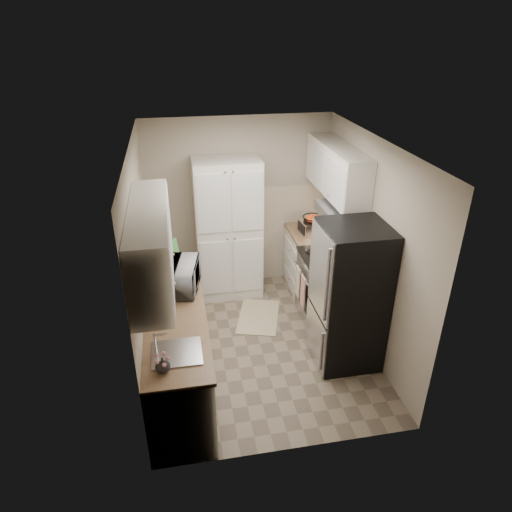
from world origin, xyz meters
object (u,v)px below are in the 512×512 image
Objects in this scene: refrigerator at (349,296)px; wine_bottle at (164,254)px; pantry_cabinet at (228,230)px; microwave at (180,276)px; toaster_oven at (310,227)px; electric_range at (327,288)px.

wine_bottle is (-2.02, 0.97, 0.24)m from refrigerator.
pantry_cabinet is at bearing 40.64° from wine_bottle.
pantry_cabinet is at bearing -17.30° from microwave.
electric_range is at bearing -92.62° from toaster_oven.
microwave is at bearing -167.69° from electric_range.
wine_bottle is at bearing -139.36° from pantry_cabinet.
electric_range is at bearing -38.22° from pantry_cabinet.
microwave is 1.77× the size of toaster_oven.
pantry_cabinet is at bearing 141.78° from electric_range.
microwave is at bearing -117.98° from pantry_cabinet.
toaster_oven is at bearing 16.55° from wine_bottle.
toaster_oven is at bearing -46.75° from microwave.
refrigerator is 2.25m from wine_bottle.
microwave is at bearing -73.63° from wine_bottle.
refrigerator is (-0.03, -0.80, 0.37)m from electric_range.
electric_range is 0.94m from toaster_oven.
microwave is at bearing 168.13° from refrigerator.
microwave is (-1.85, 0.39, 0.23)m from refrigerator.
electric_range is 3.40× the size of wine_bottle.
wine_bottle reaches higher than microwave.
pantry_cabinet is 3.51× the size of microwave.
refrigerator is at bearing -25.63° from wine_bottle.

